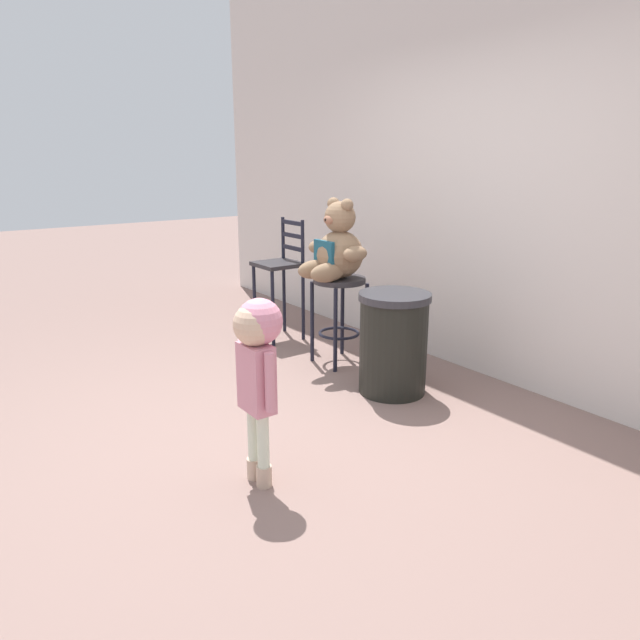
{
  "coord_description": "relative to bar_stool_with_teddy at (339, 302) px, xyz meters",
  "views": [
    {
      "loc": [
        2.84,
        -1.55,
        1.65
      ],
      "look_at": [
        -0.15,
        0.61,
        0.6
      ],
      "focal_mm": 32.89,
      "sensor_mm": 36.0,
      "label": 1
    }
  ],
  "objects": [
    {
      "name": "bar_chair_empty",
      "position": [
        -0.85,
        -0.02,
        0.12
      ],
      "size": [
        0.38,
        0.38,
        1.1
      ],
      "color": "#2A282B",
      "rests_on": "ground_plane"
    },
    {
      "name": "child_walking",
      "position": [
        1.21,
        -1.45,
        0.2
      ],
      "size": [
        0.31,
        0.25,
        0.98
      ],
      "rotation": [
        0.0,
        0.0,
        -0.61
      ],
      "color": "#C5A790",
      "rests_on": "ground_plane"
    },
    {
      "name": "building_wall",
      "position": [
        0.76,
        0.9,
        1.23
      ],
      "size": [
        7.67,
        0.3,
        3.49
      ],
      "primitive_type": "cube",
      "color": "silver",
      "rests_on": "ground_plane"
    },
    {
      "name": "trash_bin",
      "position": [
        0.71,
        -0.07,
        -0.15
      ],
      "size": [
        0.51,
        0.51,
        0.73
      ],
      "color": "black",
      "rests_on": "ground_plane"
    },
    {
      "name": "bar_stool_with_teddy",
      "position": [
        0.0,
        0.0,
        0.0
      ],
      "size": [
        0.42,
        0.42,
        0.71
      ],
      "color": "#2A282B",
      "rests_on": "ground_plane"
    },
    {
      "name": "teddy_bear",
      "position": [
        0.0,
        -0.03,
        0.43
      ],
      "size": [
        0.58,
        0.52,
        0.62
      ],
      "color": "#8D6D51",
      "rests_on": "bar_stool_with_teddy"
    },
    {
      "name": "ground_plane",
      "position": [
        0.76,
        -1.24,
        -0.51
      ],
      "size": [
        24.0,
        24.0,
        0.0
      ],
      "primitive_type": "plane",
      "color": "#83675F"
    }
  ]
}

